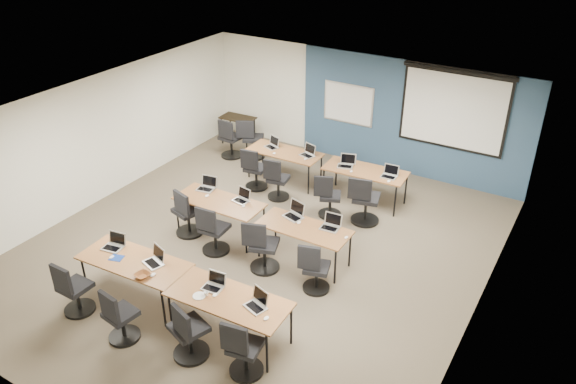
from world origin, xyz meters
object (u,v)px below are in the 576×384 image
Objects in this scene: laptop_3 at (257,303)px; task_chair_3 at (243,352)px; training_table_front_left at (134,263)px; whiteboard at (348,104)px; task_chair_2 at (188,335)px; laptop_5 at (242,198)px; laptop_7 at (331,225)px; task_chair_4 at (187,216)px; laptop_10 at (346,163)px; laptop_4 at (207,186)px; utility_table at (238,121)px; laptop_8 at (272,145)px; task_chair_0 at (73,292)px; laptop_6 at (295,213)px; training_table_mid_left at (219,203)px; task_chair_5 at (213,233)px; task_chair_6 at (262,250)px; laptop_1 at (155,259)px; laptop_0 at (114,244)px; training_table_back_right at (365,172)px; projector_screen at (454,105)px; laptop_2 at (214,284)px; task_chair_9 at (277,182)px; task_chair_8 at (254,172)px; spare_chair_a at (251,142)px; training_table_back_left at (284,153)px; spare_chair_b at (230,142)px; task_chair_10 at (328,199)px; training_table_front_right at (229,300)px; training_table_mid_right at (304,230)px; task_chair_7 at (314,272)px; task_chair_1 at (119,320)px; task_chair_11 at (364,204)px; laptop_11 at (390,174)px.

laptop_3 is 0.73m from task_chair_3.
training_table_front_left is 5.87× the size of laptop_3.
whiteboard is 1.26× the size of task_chair_2.
laptop_7 is (1.91, 0.01, 0.00)m from laptop_5.
laptop_10 is (1.95, 3.01, 0.37)m from task_chair_4.
laptop_4 is 0.37× the size of utility_table.
laptop_3 is at bearing -40.46° from laptop_8.
laptop_6 is (2.11, 3.34, 0.39)m from task_chair_0.
training_table_mid_left is at bearing -61.93° from utility_table.
task_chair_6 reaches higher than task_chair_5.
laptop_1 is at bearing 153.63° from task_chair_3.
laptop_7 is at bearing 31.42° from laptop_0.
laptop_4 is at bearing -137.96° from training_table_back_right.
projector_screen is 7.50× the size of laptop_3.
laptop_5 is at bearing 79.66° from task_chair_5.
task_chair_6 is (-0.17, 1.57, -0.37)m from laptop_2.
task_chair_4 is 0.83m from task_chair_5.
laptop_3 is 4.47m from task_chair_9.
laptop_4 is 0.34× the size of task_chair_8.
spare_chair_a is at bearing 113.88° from laptop_2.
laptop_0 is 0.98× the size of laptop_1.
laptop_8 is 0.35× the size of utility_table.
task_chair_0 is at bearing -156.33° from task_chair_2.
task_chair_4 is 1.00× the size of task_chair_6.
laptop_0 is at bearing -108.04° from spare_chair_a.
training_table_back_left is at bearing 103.86° from laptop_2.
projector_screen is 2.35× the size of spare_chair_b.
task_chair_10 reaches higher than utility_table.
laptop_2 is 3.16m from laptop_4.
training_table_front_right is at bearing 14.05° from laptop_1.
training_table_mid_right is 4.60m from spare_chair_a.
laptop_4 is 0.35× the size of task_chair_7.
task_chair_3 is 6.18m from laptop_8.
laptop_6 is (1.53, 0.26, 0.11)m from training_table_mid_left.
training_table_front_right is 6.38m from spare_chair_a.
utility_table is at bearing 130.04° from task_chair_9.
task_chair_2 is at bearing -83.84° from task_chair_9.
laptop_4 is (-3.62, -4.08, -1.09)m from projector_screen.
task_chair_4 is at bearing -146.05° from laptop_6.
task_chair_0 is at bearing -101.53° from training_table_mid_left.
whiteboard is at bearing 91.85° from task_chair_4.
task_chair_1 is 2.11m from laptop_3.
spare_chair_a is (-3.30, 5.45, -0.26)m from training_table_front_right.
laptop_4 is 3.10m from spare_chair_a.
projector_screen is 1.42× the size of training_table_mid_right.
training_table_front_left is at bearing 179.47° from laptop_2.
task_chair_8 is (-2.90, 2.52, 0.02)m from task_chair_7.
task_chair_5 reaches higher than laptop_2.
task_chair_11 is (2.75, 1.55, -0.36)m from laptop_4.
task_chair_4 is 4.23m from laptop_11.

